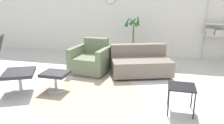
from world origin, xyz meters
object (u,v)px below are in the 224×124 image
(lounge_chair, at_px, (0,57))
(side_table, at_px, (182,89))
(couch_low, at_px, (140,64))
(ottoman, at_px, (55,77))
(armchair_red, at_px, (92,60))
(shelf_unit, at_px, (222,29))
(potted_plant, at_px, (133,41))

(lounge_chair, height_order, side_table, lounge_chair)
(lounge_chair, xyz_separation_m, couch_low, (2.30, 1.77, -0.48))
(ottoman, distance_m, couch_low, 2.01)
(armchair_red, distance_m, couch_low, 1.18)
(shelf_unit, bearing_deg, armchair_red, -150.72)
(potted_plant, distance_m, shelf_unit, 2.47)
(ottoman, xyz_separation_m, potted_plant, (1.08, 2.68, 0.26))
(ottoman, bearing_deg, shelf_unit, 41.23)
(shelf_unit, bearing_deg, lounge_chair, -141.30)
(side_table, bearing_deg, couch_low, 116.88)
(side_table, distance_m, potted_plant, 3.22)
(couch_low, height_order, side_table, couch_low)
(ottoman, relative_size, armchair_red, 0.52)
(lounge_chair, height_order, shelf_unit, shelf_unit)
(armchair_red, bearing_deg, couch_low, -169.71)
(couch_low, bearing_deg, side_table, 96.91)
(armchair_red, relative_size, couch_low, 0.61)
(ottoman, height_order, shelf_unit, shelf_unit)
(couch_low, xyz_separation_m, potted_plant, (-0.39, 1.31, 0.28))
(armchair_red, bearing_deg, potted_plant, -113.64)
(lounge_chair, bearing_deg, couch_low, 101.65)
(armchair_red, distance_m, side_table, 2.55)
(couch_low, distance_m, side_table, 1.86)
(armchair_red, xyz_separation_m, couch_low, (1.17, 0.10, -0.04))
(lounge_chair, distance_m, couch_low, 2.94)
(ottoman, xyz_separation_m, shelf_unit, (3.49, 3.06, 0.64))
(potted_plant, bearing_deg, armchair_red, -119.02)
(couch_low, distance_m, shelf_unit, 2.72)
(lounge_chair, relative_size, couch_low, 0.78)
(potted_plant, bearing_deg, side_table, -67.51)
(lounge_chair, distance_m, shelf_unit, 5.55)
(armchair_red, xyz_separation_m, potted_plant, (0.78, 1.41, 0.25))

